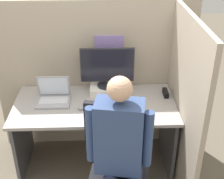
{
  "coord_description": "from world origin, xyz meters",
  "views": [
    {
      "loc": [
        0.07,
        -2.12,
        2.26
      ],
      "look_at": [
        0.16,
        0.18,
        0.98
      ],
      "focal_mm": 50.0,
      "sensor_mm": 36.0,
      "label": 1
    }
  ],
  "objects": [
    {
      "name": "monitor",
      "position": [
        0.12,
        0.59,
        1.0
      ],
      "size": [
        0.51,
        0.2,
        0.39
      ],
      "color": "#232328",
      "rests_on": "paper_box"
    },
    {
      "name": "cubicle_panel_right",
      "position": [
        0.78,
        0.29,
        0.8
      ],
      "size": [
        0.04,
        1.38,
        1.6
      ],
      "color": "tan",
      "rests_on": "ground"
    },
    {
      "name": "paper_box",
      "position": [
        0.12,
        0.59,
        0.76
      ],
      "size": [
        0.34,
        0.23,
        0.07
      ],
      "color": "white",
      "rests_on": "desk"
    },
    {
      "name": "person",
      "position": [
        0.19,
        -0.4,
        0.79
      ],
      "size": [
        0.47,
        0.45,
        1.37
      ],
      "color": "#282D4C",
      "rests_on": "ground"
    },
    {
      "name": "stapler",
      "position": [
        0.69,
        0.5,
        0.75
      ],
      "size": [
        0.04,
        0.14,
        0.05
      ],
      "color": "black",
      "rests_on": "desk"
    },
    {
      "name": "cubicle_panel_back",
      "position": [
        0.0,
        0.76,
        0.8
      ],
      "size": [
        2.02,
        0.05,
        1.6
      ],
      "color": "tan",
      "rests_on": "ground"
    },
    {
      "name": "office_chair",
      "position": [
        0.17,
        -0.25,
        0.53
      ],
      "size": [
        0.54,
        0.6,
        1.01
      ],
      "color": "black",
      "rests_on": "ground"
    },
    {
      "name": "carrot_toy",
      "position": [
        0.05,
        0.19,
        0.75
      ],
      "size": [
        0.04,
        0.14,
        0.04
      ],
      "color": "orange",
      "rests_on": "desk"
    },
    {
      "name": "desk",
      "position": [
        0.0,
        0.37,
        0.55
      ],
      "size": [
        1.52,
        0.73,
        0.73
      ],
      "color": "#9E9993",
      "rests_on": "ground"
    },
    {
      "name": "laptop",
      "position": [
        -0.39,
        0.42,
        0.78
      ],
      "size": [
        0.31,
        0.24,
        0.25
      ],
      "color": "#99999E",
      "rests_on": "desk"
    },
    {
      "name": "mouse",
      "position": [
        -0.12,
        0.27,
        0.75
      ],
      "size": [
        0.06,
        0.05,
        0.04
      ],
      "color": "gray",
      "rests_on": "desk"
    }
  ]
}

